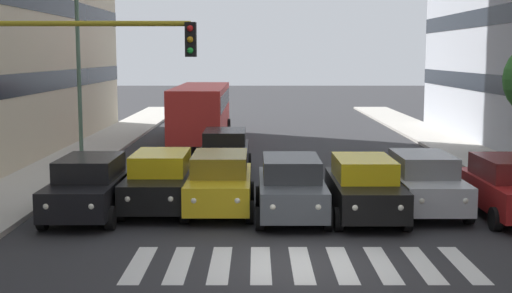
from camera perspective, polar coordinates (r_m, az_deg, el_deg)
name	(u,v)px	position (r m, az deg, el deg)	size (l,w,h in m)	color
ground_plane	(301,264)	(15.65, 3.73, -9.64)	(180.00, 180.00, 0.00)	#2D2D30
crosswalk_markings	(301,264)	(15.65, 3.73, -9.62)	(7.65, 2.80, 0.01)	silver
car_0	(510,187)	(21.01, 20.11, -3.16)	(2.02, 4.44, 1.72)	maroon
car_1	(423,182)	(21.09, 13.57, -2.87)	(2.02, 4.44, 1.72)	#B2B7BC
car_2	(364,188)	(19.93, 8.87, -3.34)	(2.02, 4.44, 1.72)	black
car_3	(291,187)	(19.79, 2.90, -3.34)	(2.02, 4.44, 1.72)	#474C51
car_4	(220,182)	(20.56, -2.99, -2.93)	(2.02, 4.44, 1.72)	gold
car_5	(160,181)	(20.94, -7.85, -2.80)	(2.02, 4.44, 1.72)	black
car_6	(89,187)	(20.40, -13.52, -3.22)	(2.02, 4.44, 1.72)	black
car_row2_0	(225,152)	(26.92, -2.57, -0.44)	(2.02, 4.44, 1.72)	black
bus_behind_traffic	(201,108)	(36.48, -4.50, 3.18)	(2.78, 10.50, 3.00)	red
traffic_light_gantry	(48,94)	(16.23, -16.69, 4.11)	(4.82, 0.36, 5.50)	#AD991E
street_lamp_right	(93,51)	(28.51, -13.24, 7.64)	(3.52, 0.28, 7.49)	#4C6B56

